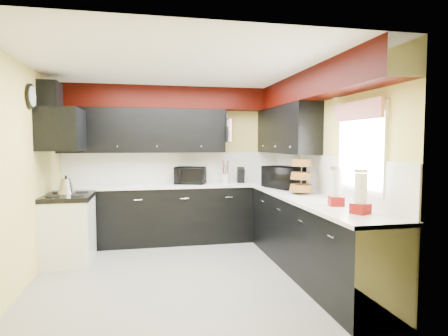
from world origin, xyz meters
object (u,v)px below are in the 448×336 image
knife_block (241,175)px  toaster_oven (190,175)px  kettle (66,186)px  microwave (284,177)px  utensil_crock (226,178)px

knife_block → toaster_oven: bearing=-175.5°
toaster_oven → kettle: (-1.76, -0.68, -0.06)m
toaster_oven → kettle: bearing=-139.3°
kettle → toaster_oven: bearing=21.1°
microwave → kettle: (-3.05, 0.16, -0.08)m
toaster_oven → utensil_crock: (0.60, 0.03, -0.07)m
toaster_oven → knife_block: (0.84, -0.02, -0.01)m
toaster_oven → microwave: size_ratio=0.81×
toaster_oven → utensil_crock: bearing=22.8°
knife_block → kettle: size_ratio=1.12×
toaster_oven → utensil_crock: size_ratio=3.29×
utensil_crock → kettle: kettle is taller
knife_block → kettle: bearing=-159.8°
toaster_oven → knife_block: 0.84m
toaster_oven → microwave: 1.54m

